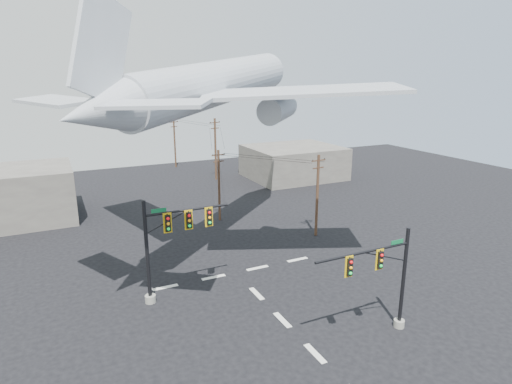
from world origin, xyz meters
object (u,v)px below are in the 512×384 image
signal_mast_far (168,244)px  utility_pole_d (175,142)px  airliner (215,85)px  signal_mast_near (386,280)px  utility_pole_c (215,148)px  utility_pole_a (317,194)px  utility_pole_b (219,184)px

signal_mast_far → utility_pole_d: size_ratio=0.90×
airliner → signal_mast_far: bearing=-175.1°
signal_mast_near → airliner: (-4.76, 16.66, 11.49)m
signal_mast_far → airliner: airliner is taller
utility_pole_c → airliner: 30.83m
utility_pole_a → airliner: 15.13m
utility_pole_a → utility_pole_b: size_ratio=1.04×
signal_mast_near → utility_pole_d: bearing=88.0°
airliner → utility_pole_c: bearing=29.3°
utility_pole_a → signal_mast_near: bearing=-116.0°
signal_mast_near → utility_pole_c: utility_pole_c is taller
utility_pole_b → utility_pole_c: utility_pole_c is taller
signal_mast_far → utility_pole_c: (16.21, 33.78, 0.70)m
signal_mast_near → airliner: 20.79m
utility_pole_b → utility_pole_c: size_ratio=0.84×
utility_pole_a → airliner: size_ratio=0.29×
utility_pole_b → airliner: size_ratio=0.28×
signal_mast_near → airliner: bearing=105.9°
utility_pole_a → utility_pole_d: (-3.85, 39.59, 0.12)m
signal_mast_far → utility_pole_b: 17.89m
utility_pole_a → utility_pole_d: bearing=89.0°
signal_mast_near → signal_mast_far: size_ratio=0.92×
signal_mast_far → utility_pole_a: size_ratio=0.92×
utility_pole_c → airliner: airliner is taller
signal_mast_far → utility_pole_a: (16.85, 6.25, 0.08)m
signal_mast_far → utility_pole_a: utility_pole_a is taller
signal_mast_far → utility_pole_a: bearing=20.3°
utility_pole_c → airliner: (-9.94, -27.35, 10.18)m
utility_pole_d → signal_mast_near: bearing=-113.5°
utility_pole_b → utility_pole_d: (3.36, 30.77, 0.30)m
airliner → utility_pole_b: bearing=27.9°
utility_pole_c → utility_pole_d: (-3.21, 12.05, -0.51)m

